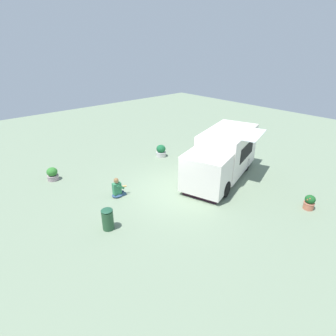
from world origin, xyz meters
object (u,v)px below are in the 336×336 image
Objects in this scene: person_customer at (118,189)px; planter_flowering_side at (309,202)px; food_truck at (222,156)px; planter_flowering_far at (52,174)px; planter_flowering_near at (161,151)px; trash_bin at (108,219)px.

person_customer is 8.29m from planter_flowering_side.
food_truck reaches higher than planter_flowering_far.
planter_flowering_near is at bearing -82.23° from food_truck.
trash_bin is at bearing 34.04° from planter_flowering_near.
planter_flowering_far is 12.12m from planter_flowering_side.
person_customer reaches higher than planter_flowering_near.
person_customer is (5.14, -1.85, -0.76)m from food_truck.
planter_flowering_far is at bearing -89.54° from trash_bin.
food_truck is 6.30× the size of person_customer.
planter_flowering_far reaches higher than planter_flowering_side.
planter_flowering_side is at bearing 95.75° from planter_flowering_near.
food_truck is 8.58× the size of planter_flowering_far.
person_customer is at bearing 113.97° from planter_flowering_far.
planter_flowering_side is at bearing 130.99° from person_customer.
planter_flowering_near is at bearing 168.34° from planter_flowering_far.
trash_bin is (6.70, -0.04, -0.69)m from food_truck.
planter_flowering_far is (6.75, -5.45, -0.80)m from food_truck.
person_customer is at bearing 26.96° from planter_flowering_near.
food_truck is at bearing 141.05° from planter_flowering_far.
planter_flowering_near is (-4.57, -2.33, -0.01)m from person_customer.
person_customer is 1.24× the size of planter_flowering_near.
trash_bin is at bearing 49.37° from person_customer.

